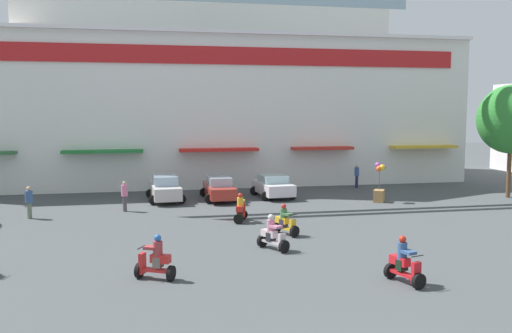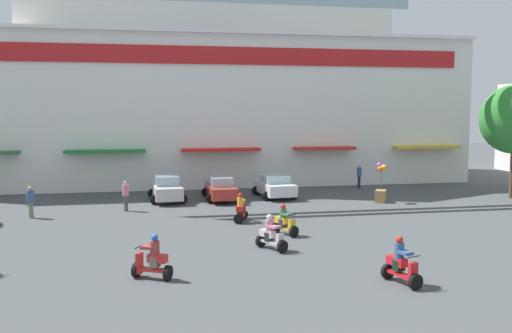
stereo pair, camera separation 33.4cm
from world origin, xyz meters
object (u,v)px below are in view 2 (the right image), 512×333
scooter_rider_2 (401,265)px  scooter_rider_6 (241,210)px  parked_car_1 (221,188)px  parked_car_2 (275,186)px  scooter_rider_4 (271,235)px  pedestrian_0 (31,200)px  pedestrian_2 (359,175)px  parked_car_0 (167,188)px  scooter_rider_7 (284,222)px  pedestrian_1 (126,194)px  scooter_rider_5 (152,260)px  balloon_vendor_cart (381,186)px

scooter_rider_2 → scooter_rider_6: scooter_rider_2 is taller
parked_car_1 → parked_car_2: size_ratio=1.10×
scooter_rider_2 → scooter_rider_4: 6.10m
pedestrian_0 → pedestrian_2: bearing=19.0°
parked_car_0 → scooter_rider_4: 13.64m
parked_car_2 → pedestrian_0: bearing=-163.2°
pedestrian_2 → scooter_rider_6: bearing=-135.2°
scooter_rider_7 → pedestrian_1: 10.55m
parked_car_0 → scooter_rider_4: (3.86, -13.08, -0.21)m
pedestrian_1 → scooter_rider_6: bearing=-35.4°
scooter_rider_6 → pedestrian_0: bearing=164.1°
scooter_rider_6 → scooter_rider_7: (1.49, -3.30, -0.04)m
parked_car_0 → scooter_rider_7: bearing=-64.6°
parked_car_0 → parked_car_1: parked_car_0 is taller
scooter_rider_2 → scooter_rider_6: size_ratio=1.05×
pedestrian_0 → pedestrian_1: bearing=13.0°
parked_car_1 → scooter_rider_6: size_ratio=2.94×
scooter_rider_7 → scooter_rider_6: bearing=114.4°
pedestrian_1 → pedestrian_2: size_ratio=1.00×
parked_car_1 → scooter_rider_4: parked_car_1 is taller
scooter_rider_4 → parked_car_0: bearing=106.5°
parked_car_2 → scooter_rider_5: scooter_rider_5 is taller
scooter_rider_4 → parked_car_2: bearing=76.7°
scooter_rider_4 → pedestrian_2: pedestrian_2 is taller
scooter_rider_5 → pedestrian_0: 13.50m
parked_car_0 → balloon_vendor_cart: balloon_vendor_cart is taller
parked_car_2 → pedestrian_0: (-14.23, -4.31, 0.22)m
parked_car_2 → scooter_rider_4: 13.53m
scooter_rider_6 → pedestrian_0: (-10.79, 3.08, 0.33)m
pedestrian_0 → pedestrian_2: 22.47m
parked_car_1 → scooter_rider_2: (3.74, -18.01, -0.10)m
parked_car_1 → parked_car_2: bearing=4.8°
scooter_rider_2 → pedestrian_0: bearing=135.7°
scooter_rider_5 → pedestrian_0: pedestrian_0 is taller
scooter_rider_2 → scooter_rider_5: (-8.06, 2.08, -0.00)m
parked_car_1 → scooter_rider_4: 12.87m
parked_car_2 → pedestrian_2: (7.02, 2.99, 0.24)m
parked_car_0 → balloon_vendor_cart: size_ratio=1.77×
scooter_rider_2 → scooter_rider_5: scooter_rider_2 is taller
pedestrian_1 → parked_car_2: bearing=18.8°
pedestrian_0 → pedestrian_1: (4.87, 1.13, 0.01)m
pedestrian_1 → pedestrian_2: pedestrian_2 is taller
scooter_rider_4 → pedestrian_0: (-11.11, 8.86, 0.37)m
scooter_rider_4 → pedestrian_2: (10.14, 16.16, 0.39)m
pedestrian_0 → scooter_rider_6: bearing=-15.9°
balloon_vendor_cart → scooter_rider_4: bearing=-132.3°
scooter_rider_2 → scooter_rider_7: 7.92m
parked_car_0 → pedestrian_0: 8.39m
scooter_rider_6 → scooter_rider_5: bearing=-116.8°
parked_car_1 → pedestrian_0: (-10.64, -4.01, 0.22)m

